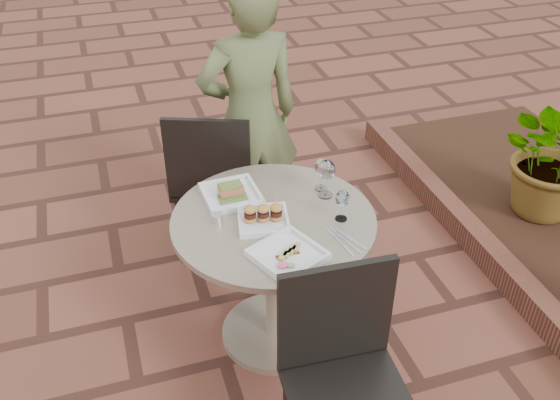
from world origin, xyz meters
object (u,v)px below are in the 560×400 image
object	(u,v)px
plate_salmon	(231,194)
plate_tuna	(288,255)
diner	(250,118)
cafe_table	(274,261)
chair_far	(213,174)
plate_sliders	(263,217)
chair_near	(343,363)

from	to	relation	value
plate_salmon	plate_tuna	distance (m)	0.50
diner	plate_tuna	xyz separation A→B (m)	(-0.15, -1.11, -0.04)
cafe_table	plate_salmon	world-z (taller)	plate_salmon
chair_far	plate_sliders	bearing A→B (deg)	117.12
plate_sliders	plate_tuna	world-z (taller)	plate_sliders
cafe_table	diner	xyz separation A→B (m)	(0.13, 0.84, 0.30)
chair_near	diner	xyz separation A→B (m)	(0.08, 1.54, 0.23)
plate_tuna	diner	bearing A→B (deg)	82.23
chair_near	plate_sliders	distance (m)	0.72
plate_salmon	plate_tuna	world-z (taller)	plate_salmon
chair_near	plate_salmon	distance (m)	0.95
diner	plate_tuna	bearing A→B (deg)	77.78
chair_far	plate_tuna	distance (m)	1.01
chair_near	diner	size ratio (longest dim) A/B	0.59
cafe_table	chair_far	size ratio (longest dim) A/B	0.97
diner	plate_sliders	world-z (taller)	diner
chair_far	plate_tuna	bearing A→B (deg)	117.21
chair_far	diner	size ratio (longest dim) A/B	0.59
cafe_table	diner	size ratio (longest dim) A/B	0.58
diner	chair_near	bearing A→B (deg)	82.66
cafe_table	plate_tuna	xyz separation A→B (m)	(-0.02, -0.27, 0.26)
plate_salmon	plate_sliders	xyz separation A→B (m)	(0.09, -0.23, 0.01)
diner	chair_far	bearing A→B (deg)	22.13
chair_far	plate_sliders	world-z (taller)	chair_far
plate_salmon	chair_near	bearing A→B (deg)	-78.49
chair_near	diner	distance (m)	1.56
chair_far	plate_salmon	world-z (taller)	chair_far
chair_far	plate_sliders	size ratio (longest dim) A/B	3.65
chair_far	plate_sliders	xyz separation A→B (m)	(0.07, -0.73, 0.21)
plate_salmon	cafe_table	bearing A→B (deg)	-57.36
cafe_table	plate_salmon	size ratio (longest dim) A/B	3.48
chair_near	plate_sliders	world-z (taller)	chair_near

